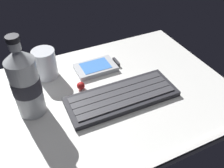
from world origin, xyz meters
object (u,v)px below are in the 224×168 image
Objects in this scene: handheld_device at (98,67)px; keyboard at (122,96)px; water_bottle at (25,83)px; trackball_mouse at (81,86)px; juice_cup at (45,65)px.

keyboard is at bearing -87.61° from handheld_device.
water_bottle is at bearing -156.68° from handheld_device.
handheld_device is 10.05cm from trackball_mouse.
keyboard reaches higher than handheld_device.
handheld_device is at bearing 40.32° from trackball_mouse.
trackball_mouse reaches higher than keyboard.
water_bottle is (-6.68, -12.38, 5.10)cm from juice_cup.
handheld_device is at bearing -12.62° from juice_cup.
water_bottle is at bearing 165.39° from keyboard.
keyboard is at bearing -14.61° from water_bottle.
handheld_device is 5.82× the size of trackball_mouse.
trackball_mouse reaches higher than handheld_device.
juice_cup is 0.41× the size of water_bottle.
water_bottle is 9.45× the size of trackball_mouse.
water_bottle is at bearing -168.99° from trackball_mouse.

